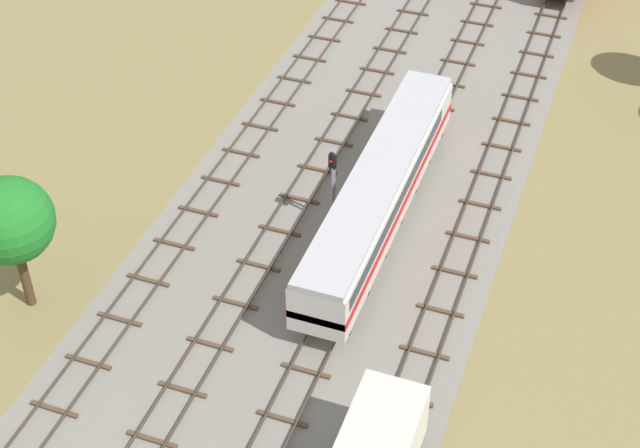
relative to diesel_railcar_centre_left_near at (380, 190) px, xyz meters
The scene contains 10 objects.
ground_plane 16.63m from the diesel_railcar_centre_left_near, 98.63° to the left, with size 480.00×480.00×0.00m, color olive.
ballast_bed 16.63m from the diesel_railcar_centre_left_near, 98.63° to the left, with size 18.79×176.00×0.01m, color gray.
track_far_left 20.01m from the diesel_railcar_centre_left_near, 119.75° to the left, with size 2.40×126.00×0.29m.
track_left 18.10m from the diesel_railcar_centre_left_near, 105.95° to the left, with size 2.40×126.00×0.29m.
track_centre_left 17.42m from the diesel_railcar_centre_left_near, 90.00° to the left, with size 2.40×126.00×0.29m.
track_centre 18.10m from the diesel_railcar_centre_left_near, 74.05° to the left, with size 2.40×126.00×0.29m.
diesel_railcar_centre_left_near is the anchor object (origin of this frame).
signal_post_nearest 2.61m from the diesel_railcar_centre_left_near, 165.08° to the right, with size 0.28×0.47×4.96m.
signal_post_near 2.53m from the diesel_railcar_centre_left_near, behind, with size 0.28×0.47×4.66m.
lineside_tree_1 18.94m from the diesel_railcar_centre_left_near, 141.47° to the right, with size 4.27×4.27×7.55m.
Camera 1 is at (13.31, 0.51, 34.13)m, focal length 53.90 mm.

